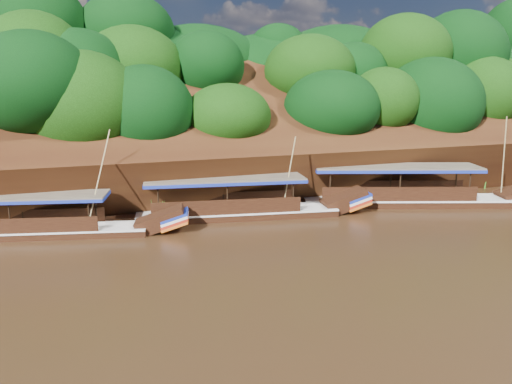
% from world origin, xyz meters
% --- Properties ---
extents(ground, '(160.00, 160.00, 0.00)m').
position_xyz_m(ground, '(0.00, 0.00, 0.00)').
color(ground, black).
rests_on(ground, ground).
extents(riverbank, '(120.00, 30.06, 19.40)m').
position_xyz_m(riverbank, '(-0.01, 22.73, 1.89)').
color(riverbank, black).
rests_on(riverbank, ground).
extents(boat_0, '(16.48, 7.60, 6.57)m').
position_xyz_m(boat_0, '(11.67, 7.01, 0.61)').
color(boat_0, black).
rests_on(boat_0, ground).
extents(boat_1, '(14.74, 4.46, 5.52)m').
position_xyz_m(boat_1, '(-0.26, 8.02, 0.57)').
color(boat_1, black).
rests_on(boat_1, ground).
extents(boat_2, '(14.54, 5.24, 6.13)m').
position_xyz_m(boat_2, '(-11.95, 8.10, 0.52)').
color(boat_2, black).
rests_on(boat_2, ground).
extents(reeds, '(49.33, 2.68, 2.29)m').
position_xyz_m(reeds, '(-2.84, 9.67, 0.88)').
color(reeds, '#326D1B').
rests_on(reeds, ground).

